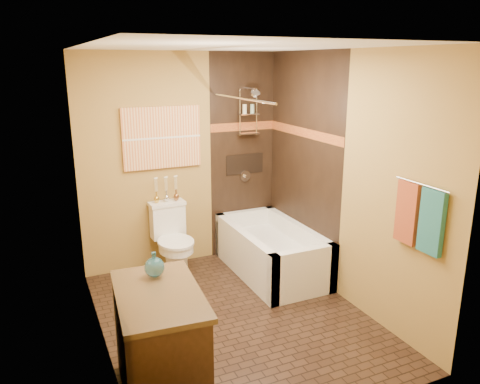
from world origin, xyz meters
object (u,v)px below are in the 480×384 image
sunset_painting (162,138)px  bathtub (271,254)px  vanity (160,345)px  toilet (173,239)px

sunset_painting → bathtub: sunset_painting is taller
sunset_painting → vanity: sunset_painting is taller
bathtub → vanity: 2.31m
bathtub → sunset_painting: bearing=145.1°
sunset_painting → vanity: 2.61m
sunset_painting → bathtub: 1.84m
toilet → vanity: 2.10m
toilet → vanity: size_ratio=0.82×
bathtub → toilet: bearing=156.3°
sunset_painting → bathtub: (1.04, -0.73, -1.33)m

